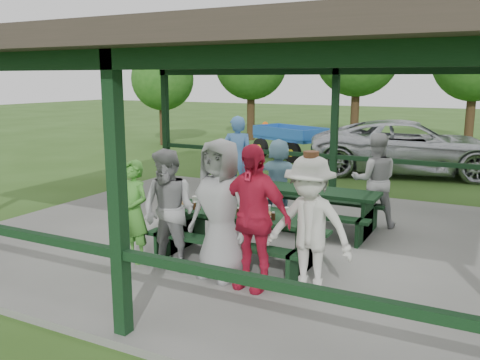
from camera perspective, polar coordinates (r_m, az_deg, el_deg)
The scene contains 20 objects.
ground at distance 8.95m, azimuth 3.04°, elevation -7.02°, with size 90.00×90.00×0.00m, color #2D4D18.
concrete_slab at distance 8.94m, azimuth 3.04°, elevation -6.72°, with size 10.00×8.00×0.10m, color slate.
pavilion_structure at distance 8.50m, azimuth 3.27°, elevation 13.69°, with size 10.60×8.60×3.24m.
picnic_table_near at distance 7.71m, azimuth -0.04°, elevation -5.59°, with size 2.48×1.39×0.75m.
picnic_table_far at distance 9.37m, azimuth 7.12°, elevation -2.57°, with size 2.71×1.39×0.75m.
table_setting at distance 7.64m, azimuth 0.13°, elevation -3.31°, with size 2.28×0.45×0.10m.
contestant_green at distance 7.72m, azimuth -11.80°, elevation -3.49°, with size 0.56×0.37×1.55m, color #438E2F.
contestant_grey_left at distance 7.25m, azimuth -7.98°, elevation -3.46°, with size 0.85×0.66×1.76m, color gray.
contestant_grey_mid at distance 6.90m, azimuth -2.23°, elevation -3.34°, with size 0.95×0.62×1.94m, color gray.
contestant_red at distance 6.58m, azimuth 1.35°, elevation -4.19°, with size 1.12×0.47×1.91m, color red.
contestant_white_fedora at distance 6.40m, azimuth 7.77°, elevation -5.23°, with size 1.21×0.76×1.85m.
spectator_lblue at distance 10.33m, azimuth 4.36°, elevation 0.43°, with size 1.42×0.45×1.53m, color #81AFC7.
spectator_blue at distance 11.31m, azimuth -0.29°, elevation 2.40°, with size 0.70×0.46×1.92m, color #4677B6.
spectator_grey at distance 9.69m, azimuth 14.88°, elevation -0.00°, with size 0.85×0.66×1.75m, color #999A9C.
pickup_truck at distance 15.99m, azimuth 18.47°, elevation 3.51°, with size 2.65×5.74×1.60m, color silver.
farm_trailer at distance 18.29m, azimuth 5.63°, elevation 4.35°, with size 3.44×2.31×1.22m.
tree_far_left at distance 23.56m, azimuth 1.25°, elevation 12.90°, with size 3.27×3.27×5.11m.
tree_left at distance 22.77m, azimuth 13.04°, elevation 13.58°, with size 3.61×3.61×5.63m.
tree_mid at distance 22.92m, azimuth 24.89°, elevation 12.13°, with size 3.35×3.35×5.23m.
tree_edge_left at distance 22.05m, azimuth -8.69°, elevation 11.08°, with size 2.62×2.62×4.10m.
Camera 1 is at (3.46, -7.76, 2.82)m, focal length 38.00 mm.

